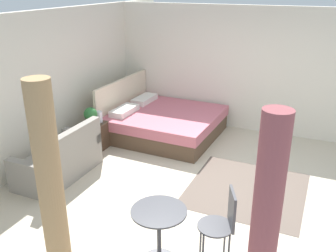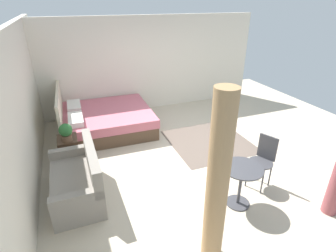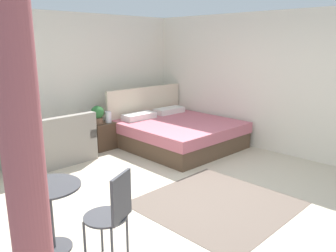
% 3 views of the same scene
% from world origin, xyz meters
% --- Properties ---
extents(ground_plane, '(8.55, 9.38, 0.02)m').
position_xyz_m(ground_plane, '(0.00, 0.00, -0.01)').
color(ground_plane, beige).
extents(wall_back, '(8.55, 0.12, 2.65)m').
position_xyz_m(wall_back, '(0.00, 3.19, 1.32)').
color(wall_back, silver).
rests_on(wall_back, ground).
extents(wall_right, '(0.12, 6.38, 2.65)m').
position_xyz_m(wall_right, '(2.78, 0.00, 1.32)').
color(wall_right, silver).
rests_on(wall_right, ground).
extents(area_rug, '(1.80, 1.78, 0.01)m').
position_xyz_m(area_rug, '(0.16, -0.49, 0.00)').
color(area_rug, '#66564C').
rests_on(area_rug, ground).
extents(bed, '(2.07, 2.20, 1.12)m').
position_xyz_m(bed, '(1.65, 1.66, 0.29)').
color(bed, brown).
rests_on(bed, ground).
extents(couch, '(1.51, 0.77, 0.87)m').
position_xyz_m(couch, '(-0.69, 2.47, 0.29)').
color(couch, gray).
rests_on(couch, ground).
extents(nightstand, '(0.47, 0.38, 0.53)m').
position_xyz_m(nightstand, '(0.47, 2.57, 0.27)').
color(nightstand, '#473323').
rests_on(nightstand, ground).
extents(potted_plant, '(0.25, 0.25, 0.36)m').
position_xyz_m(potted_plant, '(0.37, 2.57, 0.72)').
color(potted_plant, brown).
rests_on(potted_plant, nightstand).
extents(vase, '(0.13, 0.13, 0.22)m').
position_xyz_m(vase, '(0.59, 2.53, 0.64)').
color(vase, silver).
rests_on(vase, nightstand).
extents(balcony_table, '(0.64, 0.64, 0.70)m').
position_xyz_m(balcony_table, '(-1.85, 0.09, 0.49)').
color(balcony_table, '#3F3F44').
rests_on(balcony_table, ground).
extents(cafe_chair_near_window, '(0.55, 0.55, 0.94)m').
position_xyz_m(cafe_chair_near_window, '(-1.55, -0.57, 0.57)').
color(cafe_chair_near_window, '#3F3F44').
rests_on(cafe_chair_near_window, ground).
extents(curtain_right, '(0.26, 0.26, 2.29)m').
position_xyz_m(curtain_right, '(-2.53, 0.98, 1.14)').
color(curtain_right, tan).
rests_on(curtain_right, ground).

